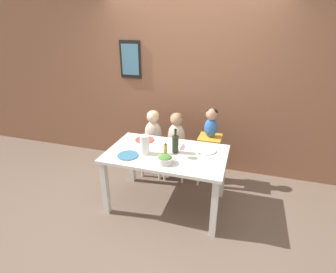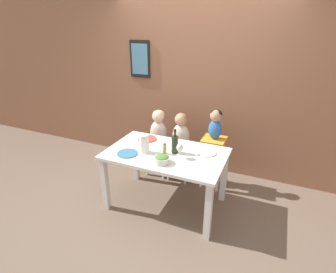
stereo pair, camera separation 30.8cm
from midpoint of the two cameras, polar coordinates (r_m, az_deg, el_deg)
ground_plane at (r=3.50m, az=-2.93°, el=-14.39°), size 14.00×14.00×0.00m
wall_back at (r=3.93m, az=2.40°, el=11.80°), size 10.00×0.09×2.70m
dining_table at (r=3.15m, az=-3.16°, el=-5.31°), size 1.41×0.86×0.74m
chair_far_left at (r=3.94m, az=-5.39°, el=-3.04°), size 0.36×0.36×0.48m
chair_far_center at (r=3.83m, az=-0.55°, el=-3.74°), size 0.36×0.36×0.48m
chair_right_highchair at (r=3.66m, az=6.63°, el=-2.65°), size 0.31×0.31×0.72m
person_child_left at (r=3.79m, az=-5.59°, el=1.83°), size 0.25×0.20×0.53m
person_child_center at (r=3.68m, az=-0.56°, el=1.25°), size 0.25×0.20×0.53m
person_baby_right at (r=3.50m, az=6.94°, el=3.40°), size 0.18×0.16×0.40m
wine_bottle at (r=3.05m, az=-1.27°, el=-1.61°), size 0.08×0.08×0.30m
paper_towel_roll at (r=3.05m, az=-7.99°, el=-1.85°), size 0.11×0.11×0.23m
wine_glass_near at (r=2.93m, az=-0.00°, el=-2.44°), size 0.08×0.08×0.18m
salad_bowl_large at (r=2.85m, az=-3.77°, el=-5.06°), size 0.18×0.18×0.09m
dinner_plate_front_left at (r=3.08m, az=-11.57°, el=-4.12°), size 0.24×0.24×0.01m
dinner_plate_back_left at (r=3.44m, az=-7.69°, el=-0.78°), size 0.24×0.24×0.01m
dinner_plate_back_right at (r=3.14m, az=5.50°, el=-3.13°), size 0.24×0.24×0.01m
condiment_bottle_hot_sauce at (r=3.04m, az=-3.45°, el=-2.70°), size 0.04×0.04×0.14m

